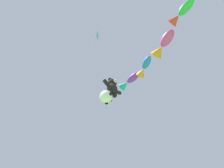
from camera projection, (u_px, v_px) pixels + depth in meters
teddy_bear_kite at (112, 87)px, 12.14m from camera, size 2.01×0.88×2.03m
soccer_ball_kite at (106, 97)px, 11.05m from camera, size 1.06×1.06×0.98m
fish_kite_violet at (129, 81)px, 14.13m from camera, size 0.85×2.27×0.82m
fish_kite_cobalt at (144, 67)px, 12.56m from camera, size 1.45×1.99×0.72m
fish_kite_magenta at (163, 45)px, 11.73m from camera, size 1.60×2.38×0.97m
fish_kite_emerald at (180, 13)px, 10.56m from camera, size 1.04×2.07×0.78m
diamond_kite at (97, 37)px, 13.98m from camera, size 0.68×0.58×2.64m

